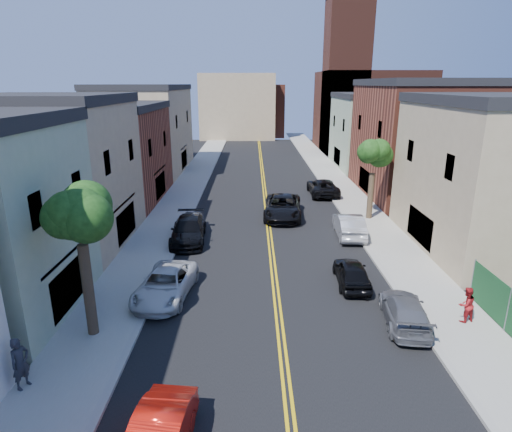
{
  "coord_description": "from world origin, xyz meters",
  "views": [
    {
      "loc": [
        -1.18,
        -1.8,
        10.18
      ],
      "look_at": [
        -0.97,
        24.56,
        2.0
      ],
      "focal_mm": 30.0,
      "sensor_mm": 36.0,
      "label": 1
    }
  ],
  "objects_px": {
    "black_car_left": "(188,230)",
    "grey_car_left": "(192,224)",
    "silver_car_right": "(349,225)",
    "pedestrian_left": "(20,363)",
    "black_suv_lane": "(283,207)",
    "pedestrian_right": "(466,305)",
    "grey_car_right": "(405,311)",
    "dark_car_right_far": "(323,187)",
    "white_pickup": "(166,284)",
    "black_car_right": "(352,273)"
  },
  "relations": [
    {
      "from": "black_car_left",
      "to": "grey_car_left",
      "type": "bearing_deg",
      "value": 86.66
    },
    {
      "from": "silver_car_right",
      "to": "pedestrian_left",
      "type": "relative_size",
      "value": 2.57
    },
    {
      "from": "grey_car_left",
      "to": "pedestrian_left",
      "type": "height_order",
      "value": "pedestrian_left"
    },
    {
      "from": "black_suv_lane",
      "to": "pedestrian_left",
      "type": "distance_m",
      "value": 22.54
    },
    {
      "from": "silver_car_right",
      "to": "pedestrian_right",
      "type": "relative_size",
      "value": 2.98
    },
    {
      "from": "grey_car_right",
      "to": "pedestrian_right",
      "type": "relative_size",
      "value": 2.69
    },
    {
      "from": "silver_car_right",
      "to": "dark_car_right_far",
      "type": "height_order",
      "value": "silver_car_right"
    },
    {
      "from": "black_suv_lane",
      "to": "silver_car_right",
      "type": "bearing_deg",
      "value": -41.19
    },
    {
      "from": "white_pickup",
      "to": "black_suv_lane",
      "type": "xyz_separation_m",
      "value": [
        6.7,
        13.3,
        0.15
      ]
    },
    {
      "from": "pedestrian_left",
      "to": "grey_car_left",
      "type": "bearing_deg",
      "value": 9.93
    },
    {
      "from": "black_car_right",
      "to": "pedestrian_left",
      "type": "distance_m",
      "value": 15.43
    },
    {
      "from": "grey_car_right",
      "to": "black_suv_lane",
      "type": "distance_m",
      "value": 16.41
    },
    {
      "from": "grey_car_left",
      "to": "black_suv_lane",
      "type": "xyz_separation_m",
      "value": [
        6.7,
        3.77,
        0.15
      ]
    },
    {
      "from": "white_pickup",
      "to": "black_car_right",
      "type": "xyz_separation_m",
      "value": [
        9.53,
        1.34,
        -0.03
      ]
    },
    {
      "from": "white_pickup",
      "to": "silver_car_right",
      "type": "distance_m",
      "value": 14.12
    },
    {
      "from": "grey_car_right",
      "to": "black_suv_lane",
      "type": "height_order",
      "value": "black_suv_lane"
    },
    {
      "from": "grey_car_right",
      "to": "white_pickup",
      "type": "bearing_deg",
      "value": -5.12
    },
    {
      "from": "grey_car_left",
      "to": "pedestrian_left",
      "type": "bearing_deg",
      "value": -106.21
    },
    {
      "from": "grey_car_left",
      "to": "black_car_right",
      "type": "xyz_separation_m",
      "value": [
        9.53,
        -8.19,
        -0.03
      ]
    },
    {
      "from": "black_car_left",
      "to": "black_car_right",
      "type": "height_order",
      "value": "black_car_left"
    },
    {
      "from": "black_car_right",
      "to": "pedestrian_right",
      "type": "xyz_separation_m",
      "value": [
        4.1,
        -3.96,
        0.29
      ]
    },
    {
      "from": "black_suv_lane",
      "to": "dark_car_right_far",
      "type": "bearing_deg",
      "value": 63.56
    },
    {
      "from": "white_pickup",
      "to": "black_suv_lane",
      "type": "bearing_deg",
      "value": 69.73
    },
    {
      "from": "white_pickup",
      "to": "grey_car_right",
      "type": "bearing_deg",
      "value": -6.53
    },
    {
      "from": "black_car_right",
      "to": "grey_car_left",
      "type": "bearing_deg",
      "value": -38.26
    },
    {
      "from": "white_pickup",
      "to": "dark_car_right_far",
      "type": "distance_m",
      "value": 23.17
    },
    {
      "from": "white_pickup",
      "to": "black_car_left",
      "type": "xyz_separation_m",
      "value": [
        0.0,
        7.93,
        0.08
      ]
    },
    {
      "from": "grey_car_right",
      "to": "dark_car_right_far",
      "type": "xyz_separation_m",
      "value": [
        0.0,
        22.93,
        0.13
      ]
    },
    {
      "from": "black_car_left",
      "to": "pedestrian_right",
      "type": "bearing_deg",
      "value": -41.07
    },
    {
      "from": "silver_car_right",
      "to": "pedestrian_left",
      "type": "bearing_deg",
      "value": 49.59
    },
    {
      "from": "black_car_right",
      "to": "black_suv_lane",
      "type": "bearing_deg",
      "value": -74.26
    },
    {
      "from": "grey_car_left",
      "to": "black_car_right",
      "type": "distance_m",
      "value": 12.57
    },
    {
      "from": "pedestrian_left",
      "to": "pedestrian_right",
      "type": "distance_m",
      "value": 17.72
    },
    {
      "from": "white_pickup",
      "to": "grey_car_left",
      "type": "height_order",
      "value": "grey_car_left"
    },
    {
      "from": "grey_car_right",
      "to": "black_suv_lane",
      "type": "xyz_separation_m",
      "value": [
        -4.3,
        15.84,
        0.22
      ]
    },
    {
      "from": "grey_car_right",
      "to": "pedestrian_right",
      "type": "height_order",
      "value": "pedestrian_right"
    },
    {
      "from": "black_car_right",
      "to": "silver_car_right",
      "type": "xyz_separation_m",
      "value": [
        1.47,
        7.51,
        0.13
      ]
    },
    {
      "from": "dark_car_right_far",
      "to": "pedestrian_right",
      "type": "relative_size",
      "value": 3.4
    },
    {
      "from": "white_pickup",
      "to": "silver_car_right",
      "type": "bearing_deg",
      "value": 45.28
    },
    {
      "from": "black_car_right",
      "to": "dark_car_right_far",
      "type": "bearing_deg",
      "value": -91.98
    },
    {
      "from": "pedestrian_right",
      "to": "white_pickup",
      "type": "bearing_deg",
      "value": -28.52
    },
    {
      "from": "black_car_left",
      "to": "black_suv_lane",
      "type": "xyz_separation_m",
      "value": [
        6.7,
        5.37,
        0.07
      ]
    },
    {
      "from": "black_car_left",
      "to": "pedestrian_left",
      "type": "xyz_separation_m",
      "value": [
        -3.6,
        -14.68,
        0.31
      ]
    },
    {
      "from": "dark_car_right_far",
      "to": "black_suv_lane",
      "type": "height_order",
      "value": "black_suv_lane"
    },
    {
      "from": "black_car_right",
      "to": "pedestrian_right",
      "type": "distance_m",
      "value": 5.71
    },
    {
      "from": "silver_car_right",
      "to": "grey_car_right",
      "type": "bearing_deg",
      "value": 92.69
    },
    {
      "from": "white_pickup",
      "to": "silver_car_right",
      "type": "height_order",
      "value": "silver_car_right"
    },
    {
      "from": "grey_car_left",
      "to": "dark_car_right_far",
      "type": "xyz_separation_m",
      "value": [
        11.0,
        10.86,
        0.06
      ]
    },
    {
      "from": "black_car_left",
      "to": "silver_car_right",
      "type": "xyz_separation_m",
      "value": [
        11.0,
        0.92,
        0.02
      ]
    },
    {
      "from": "silver_car_right",
      "to": "pedestrian_left",
      "type": "distance_m",
      "value": 21.37
    }
  ]
}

